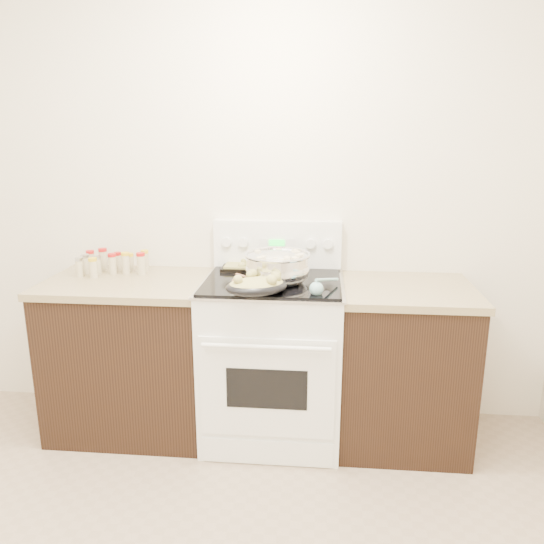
# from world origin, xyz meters

# --- Properties ---
(room_shell) EXTENTS (4.10, 3.60, 2.75)m
(room_shell) POSITION_xyz_m (0.00, 0.00, 1.70)
(room_shell) COLOR #EEE4CE
(room_shell) RESTS_ON ground
(counter_left) EXTENTS (0.93, 0.67, 0.92)m
(counter_left) POSITION_xyz_m (-0.48, 1.43, 0.46)
(counter_left) COLOR black
(counter_left) RESTS_ON ground
(counter_right) EXTENTS (0.73, 0.67, 0.92)m
(counter_right) POSITION_xyz_m (1.08, 1.43, 0.46)
(counter_right) COLOR black
(counter_right) RESTS_ON ground
(kitchen_range) EXTENTS (0.78, 0.73, 1.22)m
(kitchen_range) POSITION_xyz_m (0.35, 1.42, 0.49)
(kitchen_range) COLOR white
(kitchen_range) RESTS_ON ground
(mixing_bowl) EXTENTS (0.45, 0.45, 0.21)m
(mixing_bowl) POSITION_xyz_m (0.38, 1.37, 1.03)
(mixing_bowl) COLOR silver
(mixing_bowl) RESTS_ON kitchen_range
(roasting_pan) EXTENTS (0.38, 0.33, 0.11)m
(roasting_pan) POSITION_xyz_m (0.30, 1.14, 0.99)
(roasting_pan) COLOR black
(roasting_pan) RESTS_ON kitchen_range
(baking_sheet) EXTENTS (0.35, 0.25, 0.06)m
(baking_sheet) POSITION_xyz_m (0.21, 1.65, 0.96)
(baking_sheet) COLOR black
(baking_sheet) RESTS_ON kitchen_range
(wooden_spoon) EXTENTS (0.22, 0.20, 0.04)m
(wooden_spoon) POSITION_xyz_m (0.19, 1.34, 0.95)
(wooden_spoon) COLOR #AD714F
(wooden_spoon) RESTS_ON kitchen_range
(blue_ladle) EXTENTS (0.15, 0.24, 0.09)m
(blue_ladle) POSITION_xyz_m (0.60, 1.19, 0.97)
(blue_ladle) COLOR #78ACB3
(blue_ladle) RESTS_ON kitchen_range
(spice_jars) EXTENTS (0.40, 0.24, 0.13)m
(spice_jars) POSITION_xyz_m (-0.63, 1.56, 0.98)
(spice_jars) COLOR #BFB28C
(spice_jars) RESTS_ON counter_left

